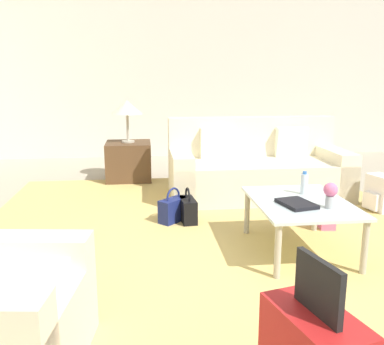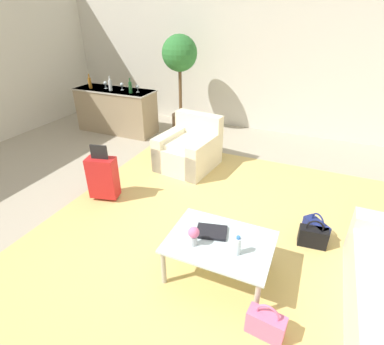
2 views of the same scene
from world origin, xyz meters
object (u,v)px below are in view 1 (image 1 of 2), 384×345
coffee_table (300,207)px  handbag_pink (324,213)px  flower_vase (330,193)px  table_lamp (127,108)px  couch (256,170)px  water_bottle (304,184)px  side_table (129,161)px  handbag_navy (173,209)px  backpack_white (380,194)px  coffee_table_book (296,204)px  handbag_black (188,209)px

coffee_table → handbag_pink: coffee_table is taller
flower_vase → table_lamp: (3.02, 1.65, 0.45)m
flower_vase → handbag_pink: (0.81, -0.33, -0.44)m
couch → water_bottle: (-1.60, 0.00, 0.23)m
handbag_pink → side_table: bearing=41.8°
table_lamp → handbag_navy: (-1.92, -0.50, -0.89)m
flower_vase → backpack_white: size_ratio=0.51×
side_table → handbag_navy: 1.99m
coffee_table → backpack_white: size_ratio=2.58×
flower_vase → side_table: 3.45m
couch → side_table: bearing=58.1°
coffee_table → side_table: bearing=28.2°
side_table → handbag_navy: side_table is taller
water_bottle → coffee_table_book: water_bottle is taller
handbag_pink → backpack_white: bearing=-63.1°
coffee_table → handbag_pink: (0.59, -0.48, -0.26)m
coffee_table → handbag_pink: size_ratio=2.89×
coffee_table_book → handbag_pink: size_ratio=0.87×
table_lamp → handbag_navy: bearing=-165.3°
couch → handbag_navy: size_ratio=5.96×
flower_vase → side_table: flower_vase is taller
side_table → table_lamp: (0.00, 0.00, 0.75)m
coffee_table_book → side_table: 3.25m
couch → coffee_table: bearing=176.8°
coffee_table → table_lamp: size_ratio=1.76×
coffee_table_book → handbag_black: size_ratio=0.87×
couch → backpack_white: 1.44m
coffee_table → table_lamp: table_lamp is taller
flower_vase → table_lamp: size_ratio=0.35×
backpack_white → handbag_navy: bearing=92.8°
coffee_table → backpack_white: (1.00, -1.29, -0.20)m
flower_vase → coffee_table: bearing=34.3°
flower_vase → handbag_navy: bearing=46.1°
coffee_table_book → backpack_white: bearing=-64.3°
coffee_table → table_lamp: bearing=28.2°
table_lamp → handbag_pink: (-2.21, -1.98, -0.89)m
table_lamp → handbag_pink: bearing=-138.2°
handbag_pink → handbag_black: bearing=78.1°
water_bottle → coffee_table_book: bearing=150.6°
side_table → handbag_pink: side_table is taller
water_bottle → table_lamp: (2.60, 1.60, 0.48)m
coffee_table → handbag_navy: coffee_table is taller
handbag_navy → backpack_white: (0.11, -2.29, 0.06)m
couch → table_lamp: 2.01m
water_bottle → flower_vase: size_ratio=1.00×
couch → handbag_navy: (-0.92, 1.10, -0.18)m
flower_vase → handbag_navy: (1.10, 1.15, -0.44)m
handbag_pink → backpack_white: size_ratio=0.89×
couch → handbag_pink: couch is taller
coffee_table → coffee_table_book: (-0.12, 0.08, 0.07)m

